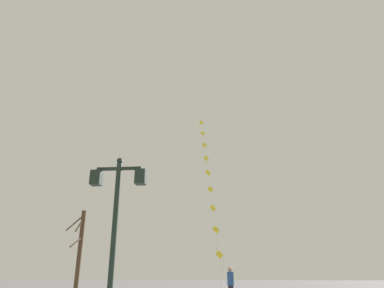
% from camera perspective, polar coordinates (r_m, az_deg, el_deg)
% --- Properties ---
extents(twin_lantern_lamp_post, '(1.50, 0.28, 4.37)m').
position_cam_1_polar(twin_lantern_lamp_post, '(9.45, -12.36, -9.88)').
color(twin_lantern_lamp_post, '#1E2D23').
rests_on(twin_lantern_lamp_post, ground_plane).
extents(kite_train, '(1.89, 10.26, 14.77)m').
position_cam_1_polar(kite_train, '(25.32, 2.84, -5.93)').
color(kite_train, brown).
rests_on(kite_train, ground_plane).
extents(kite_flyer, '(0.30, 0.62, 1.71)m').
position_cam_1_polar(kite_flyer, '(17.54, 6.36, -22.05)').
color(kite_flyer, '#1E1E2D').
rests_on(kite_flyer, ground_plane).
extents(bare_tree, '(1.00, 1.53, 4.26)m').
position_cam_1_polar(bare_tree, '(17.68, -18.10, -16.91)').
color(bare_tree, '#4C3826').
rests_on(bare_tree, ground_plane).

